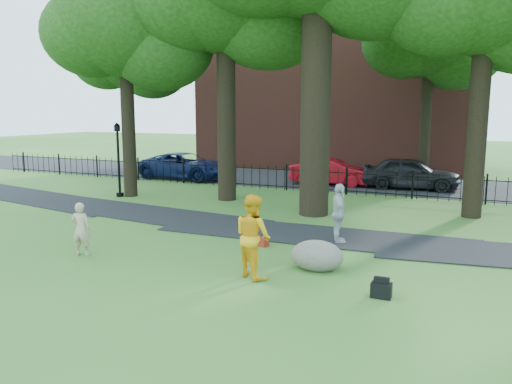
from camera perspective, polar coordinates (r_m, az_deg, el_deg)
The scene contains 15 objects.
ground at distance 12.90m, azimuth -3.03°, elevation -8.47°, with size 120.00×120.00×0.00m, color #2F5C20.
footpath at distance 16.02m, azimuth 6.61°, elevation -4.97°, with size 36.00×2.60×0.03m, color black.
street at distance 27.78m, azimuth 12.25°, elevation 0.98°, with size 80.00×7.00×0.02m, color black.
iron_fence at distance 23.83m, azimuth 10.28°, elevation 1.14°, with size 44.00×0.04×1.20m.
brick_building at distance 36.27m, azimuth 8.99°, elevation 12.50°, with size 18.00×8.00×12.00m, color brown.
woman at distance 14.44m, azimuth -19.37°, elevation -4.01°, with size 0.54×0.35×1.48m, color tan.
man at distance 11.85m, azimuth -0.35°, elevation -5.03°, with size 0.98×0.76×2.01m, color #F4A614.
pedestrian at distance 15.06m, azimuth 9.44°, elevation -2.44°, with size 1.06×0.44×1.80m, color #B1B2B6.
boulder at distance 12.68m, azimuth 6.98°, elevation -7.01°, with size 1.34×1.01×0.78m, color slate.
lamppost at distance 23.63m, azimuth -15.44°, elevation 3.49°, with size 0.34×0.34×3.40m.
backpack at distance 11.13m, azimuth 14.13°, elevation -10.84°, with size 0.43×0.27×0.32m, color black.
red_bag at distance 14.68m, azimuth 0.71°, elevation -5.74°, with size 0.36×0.23×0.25m, color maroon.
red_sedan at distance 26.77m, azimuth 8.60°, elevation 2.31°, with size 1.49×4.29×1.41m, color #A10C16.
navy_van at distance 29.06m, azimuth -8.05°, elevation 2.97°, with size 2.50×5.43×1.51m, color #0D1845.
grey_car at distance 26.26m, azimuth 17.24°, elevation 2.08°, with size 1.91×4.74×1.61m, color black.
Camera 1 is at (5.65, -10.91, 3.95)m, focal length 35.00 mm.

